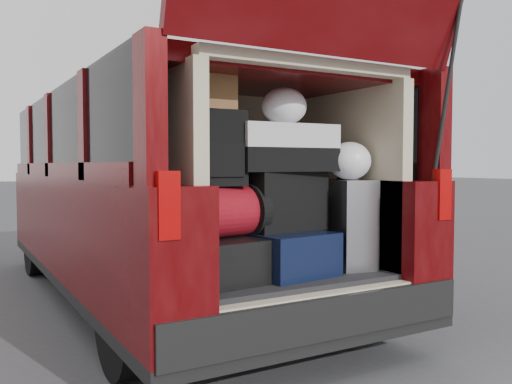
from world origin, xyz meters
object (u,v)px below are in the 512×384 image
black_hardshell (214,258)px  navy_hardshell (280,252)px  twotone_duffel (282,148)px  silver_roller (347,224)px  red_duffel (223,212)px  backpack (218,148)px  black_soft_case (282,201)px

black_hardshell → navy_hardshell: size_ratio=1.04×
navy_hardshell → twotone_duffel: (0.02, 0.02, 0.62)m
silver_roller → twotone_duffel: (-0.44, 0.08, 0.47)m
red_duffel → black_hardshell: bearing=121.8°
backpack → navy_hardshell: bearing=6.5°
black_hardshell → red_duffel: red_duffel is taller
black_hardshell → black_soft_case: black_soft_case is taller
silver_roller → red_duffel: (-0.85, 0.05, 0.11)m
navy_hardshell → red_duffel: (-0.38, -0.01, 0.26)m
red_duffel → twotone_duffel: size_ratio=0.71×
backpack → twotone_duffel: (0.43, 0.02, 0.01)m
silver_roller → red_duffel: silver_roller is taller
navy_hardshell → black_soft_case: black_soft_case is taller
black_hardshell → silver_roller: size_ratio=1.09×
black_hardshell → black_soft_case: 0.55m
black_hardshell → silver_roller: silver_roller is taller
twotone_duffel → red_duffel: bearing=-174.5°
black_hardshell → red_duffel: size_ratio=1.37×
black_soft_case → backpack: size_ratio=1.17×
navy_hardshell → black_soft_case: 0.31m
red_duffel → silver_roller: bearing=-13.5°
navy_hardshell → black_soft_case: bearing=40.8°
twotone_duffel → navy_hardshell: bearing=-138.9°
silver_roller → backpack: backpack is taller
navy_hardshell → backpack: bearing=172.5°
navy_hardshell → black_soft_case: size_ratio=1.18×
backpack → twotone_duffel: backpack is taller
backpack → twotone_duffel: bearing=9.0°
black_hardshell → backpack: (0.01, -0.03, 0.62)m
backpack → silver_roller: bearing=2.9°
black_hardshell → twotone_duffel: (0.44, -0.01, 0.62)m
silver_roller → backpack: 0.99m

